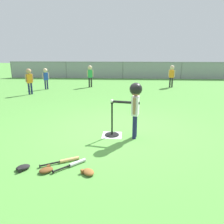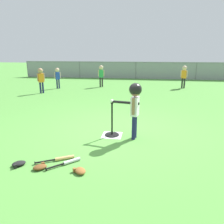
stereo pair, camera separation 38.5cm
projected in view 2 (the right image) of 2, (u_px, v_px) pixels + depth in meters
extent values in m
plane|color=#51933D|center=(116.00, 130.00, 5.28)|extent=(60.00, 60.00, 0.00)
cube|color=white|center=(112.00, 135.00, 4.97)|extent=(0.44, 0.44, 0.01)
cylinder|color=black|center=(112.00, 135.00, 4.97)|extent=(0.32, 0.32, 0.03)
cylinder|color=black|center=(112.00, 119.00, 4.87)|extent=(0.04, 0.04, 0.74)
cylinder|color=black|center=(112.00, 103.00, 4.77)|extent=(0.06, 0.06, 0.02)
sphere|color=white|center=(112.00, 101.00, 4.76)|extent=(0.07, 0.07, 0.07)
cylinder|color=#191E4C|center=(134.00, 128.00, 4.68)|extent=(0.08, 0.08, 0.52)
cylinder|color=#191E4C|center=(135.00, 126.00, 4.79)|extent=(0.08, 0.08, 0.52)
cube|color=white|center=(135.00, 106.00, 4.61)|extent=(0.18, 0.26, 0.41)
cylinder|color=#8C6647|center=(133.00, 107.00, 4.47)|extent=(0.06, 0.06, 0.35)
cylinder|color=#8C6647|center=(137.00, 103.00, 4.73)|extent=(0.06, 0.06, 0.35)
sphere|color=#8C6647|center=(135.00, 91.00, 4.52)|extent=(0.23, 0.23, 0.23)
sphere|color=black|center=(135.00, 89.00, 4.51)|extent=(0.27, 0.27, 0.27)
cylinder|color=black|center=(125.00, 103.00, 4.66)|extent=(0.60, 0.18, 0.06)
cylinder|color=#262626|center=(184.00, 83.00, 11.22)|extent=(0.08, 0.08, 0.51)
cylinder|color=#262626|center=(182.00, 83.00, 11.27)|extent=(0.08, 0.08, 0.51)
cube|color=orange|center=(184.00, 74.00, 11.12)|extent=(0.26, 0.21, 0.40)
cylinder|color=beige|center=(187.00, 74.00, 11.05)|extent=(0.06, 0.06, 0.34)
cylinder|color=beige|center=(181.00, 74.00, 11.18)|extent=(0.06, 0.06, 0.34)
sphere|color=beige|center=(185.00, 68.00, 11.04)|extent=(0.23, 0.23, 0.23)
cylinder|color=#191E4C|center=(59.00, 84.00, 11.18)|extent=(0.07, 0.07, 0.46)
cylinder|color=#191E4C|center=(57.00, 84.00, 11.14)|extent=(0.07, 0.07, 0.46)
cube|color=#2347B7|center=(58.00, 76.00, 11.05)|extent=(0.24, 0.21, 0.36)
cylinder|color=beige|center=(60.00, 75.00, 11.09)|extent=(0.05, 0.05, 0.31)
cylinder|color=beige|center=(55.00, 75.00, 10.99)|extent=(0.05, 0.05, 0.31)
sphere|color=beige|center=(57.00, 70.00, 10.97)|extent=(0.21, 0.21, 0.21)
cylinder|color=#262626|center=(102.00, 82.00, 11.65)|extent=(0.08, 0.08, 0.50)
cylinder|color=#262626|center=(100.00, 82.00, 11.64)|extent=(0.08, 0.08, 0.50)
cube|color=green|center=(101.00, 74.00, 11.53)|extent=(0.25, 0.18, 0.39)
cylinder|color=beige|center=(104.00, 73.00, 11.53)|extent=(0.06, 0.06, 0.34)
cylinder|color=beige|center=(98.00, 73.00, 11.51)|extent=(0.06, 0.06, 0.34)
sphere|color=beige|center=(101.00, 68.00, 11.44)|extent=(0.22, 0.22, 0.22)
cylinder|color=#191E4C|center=(43.00, 88.00, 9.92)|extent=(0.08, 0.08, 0.50)
cylinder|color=#191E4C|center=(40.00, 88.00, 9.86)|extent=(0.08, 0.08, 0.50)
cube|color=orange|center=(41.00, 78.00, 9.77)|extent=(0.26, 0.25, 0.39)
cylinder|color=tan|center=(44.00, 77.00, 9.83)|extent=(0.06, 0.06, 0.33)
cylinder|color=tan|center=(38.00, 77.00, 9.69)|extent=(0.06, 0.06, 0.33)
sphere|color=tan|center=(40.00, 71.00, 9.68)|extent=(0.22, 0.22, 0.22)
cylinder|color=silver|center=(72.00, 161.00, 3.75)|extent=(0.26, 0.26, 0.06)
cylinder|color=black|center=(55.00, 166.00, 3.58)|extent=(0.23, 0.23, 0.03)
cylinder|color=black|center=(46.00, 169.00, 3.49)|extent=(0.05, 0.05, 0.05)
cylinder|color=#DBB266|center=(65.00, 158.00, 3.86)|extent=(0.32, 0.22, 0.06)
cylinder|color=black|center=(45.00, 161.00, 3.74)|extent=(0.30, 0.19, 0.03)
cylinder|color=black|center=(35.00, 163.00, 3.68)|extent=(0.04, 0.05, 0.05)
ellipsoid|color=brown|center=(40.00, 167.00, 3.54)|extent=(0.27, 0.26, 0.07)
cube|color=brown|center=(43.00, 164.00, 3.63)|extent=(0.06, 0.06, 0.06)
ellipsoid|color=brown|center=(80.00, 171.00, 3.43)|extent=(0.26, 0.27, 0.07)
cube|color=brown|center=(74.00, 170.00, 3.45)|extent=(0.06, 0.06, 0.06)
ellipsoid|color=black|center=(19.00, 164.00, 3.65)|extent=(0.27, 0.26, 0.07)
cube|color=black|center=(15.00, 166.00, 3.56)|extent=(0.06, 0.06, 0.06)
cylinder|color=slate|center=(28.00, 69.00, 16.19)|extent=(0.06, 0.06, 1.15)
cylinder|color=slate|center=(80.00, 70.00, 15.63)|extent=(0.06, 0.06, 1.15)
cylinder|color=slate|center=(136.00, 70.00, 15.06)|extent=(0.06, 0.06, 1.15)
cylinder|color=slate|center=(196.00, 71.00, 14.49)|extent=(0.06, 0.06, 1.15)
cube|color=gray|center=(136.00, 63.00, 14.92)|extent=(16.00, 0.03, 0.03)
cube|color=gray|center=(136.00, 70.00, 15.06)|extent=(16.00, 0.01, 1.15)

